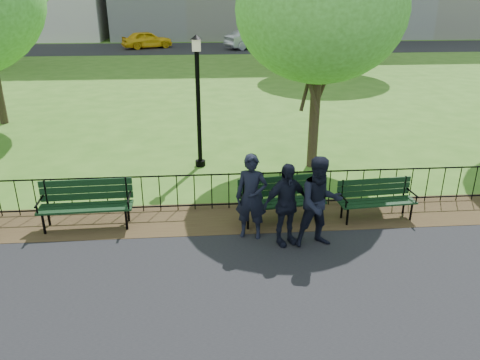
{
  "coord_description": "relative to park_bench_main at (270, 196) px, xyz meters",
  "views": [
    {
      "loc": [
        -1.15,
        -8.0,
        4.82
      ],
      "look_at": [
        -0.38,
        1.5,
        0.93
      ],
      "focal_mm": 35.0,
      "sensor_mm": 36.0,
      "label": 1
    }
  ],
  "objects": [
    {
      "name": "sedan_dark",
      "position": [
        10.76,
        33.68,
        0.06
      ],
      "size": [
        5.13,
        2.74,
        1.42
      ],
      "primitive_type": "imported",
      "rotation": [
        0.0,
        0.0,
        1.41
      ],
      "color": "black",
      "rests_on": "far_street"
    },
    {
      "name": "person_left",
      "position": [
        -0.47,
        -0.59,
        0.25
      ],
      "size": [
        0.75,
        0.59,
        1.8
      ],
      "primitive_type": "imported",
      "rotation": [
        0.0,
        0.0,
        -0.26
      ],
      "color": "black",
      "rests_on": "asphalt_path"
    },
    {
      "name": "lamppost",
      "position": [
        -1.52,
        3.77,
        1.37
      ],
      "size": [
        0.33,
        0.33,
        3.72
      ],
      "color": "black",
      "rests_on": "ground"
    },
    {
      "name": "park_bench_left_a",
      "position": [
        -3.98,
        0.19,
        -0.02
      ],
      "size": [
        1.99,
        0.68,
        1.12
      ],
      "rotation": [
        0.0,
        0.0,
        0.04
      ],
      "color": "black",
      "rests_on": "ground"
    },
    {
      "name": "person_right",
      "position": [
        0.18,
        -0.93,
        0.21
      ],
      "size": [
        1.09,
        0.73,
        1.72
      ],
      "primitive_type": "imported",
      "rotation": [
        0.0,
        0.0,
        0.35
      ],
      "color": "black",
      "rests_on": "asphalt_path"
    },
    {
      "name": "sedan_silver",
      "position": [
        3.11,
        32.88,
        0.15
      ],
      "size": [
        5.11,
        3.55,
        1.6
      ],
      "primitive_type": "imported",
      "rotation": [
        0.0,
        0.0,
        2.0
      ],
      "color": "#B0B2B8",
      "rests_on": "far_street"
    },
    {
      "name": "person_mid",
      "position": [
        0.83,
        -1.06,
        0.29
      ],
      "size": [
        0.96,
        0.58,
        1.88
      ],
      "primitive_type": "imported",
      "rotation": [
        0.0,
        0.0,
        0.12
      ],
      "color": "black",
      "rests_on": "asphalt_path"
    },
    {
      "name": "dirt_strip",
      "position": [
        -0.26,
        0.29,
        -0.65
      ],
      "size": [
        60.0,
        1.6,
        0.01
      ],
      "primitive_type": "cube",
      "color": "#362416",
      "rests_on": "ground"
    },
    {
      "name": "far_street",
      "position": [
        -0.26,
        33.79,
        -0.65
      ],
      "size": [
        70.0,
        9.0,
        0.01
      ],
      "primitive_type": "cube",
      "color": "black",
      "rests_on": "ground"
    },
    {
      "name": "taxi",
      "position": [
        -6.09,
        34.03,
        0.09
      ],
      "size": [
        4.67,
        3.35,
        1.48
      ],
      "primitive_type": "imported",
      "rotation": [
        0.0,
        0.0,
        1.99
      ],
      "color": "yellow",
      "rests_on": "far_street"
    },
    {
      "name": "ground",
      "position": [
        -0.26,
        -1.21,
        -0.66
      ],
      "size": [
        120.0,
        120.0,
        0.0
      ],
      "primitive_type": "plane",
      "color": "#39681B"
    },
    {
      "name": "park_bench_main",
      "position": [
        0.0,
        0.0,
        0.0
      ],
      "size": [
        1.96,
        0.84,
        1.08
      ],
      "rotation": [
        0.0,
        0.0,
        0.14
      ],
      "color": "black",
      "rests_on": "ground"
    },
    {
      "name": "park_bench_right_a",
      "position": [
        2.4,
        0.06,
        -0.1
      ],
      "size": [
        1.76,
        0.67,
        0.98
      ],
      "rotation": [
        0.0,
        0.0,
        0.08
      ],
      "color": "black",
      "rests_on": "ground"
    },
    {
      "name": "iron_fence",
      "position": [
        -0.26,
        0.79,
        -0.16
      ],
      "size": [
        24.06,
        0.06,
        1.0
      ],
      "color": "black",
      "rests_on": "ground"
    },
    {
      "name": "tree_near_e",
      "position": [
        1.74,
        3.49,
        3.68
      ],
      "size": [
        4.49,
        4.49,
        6.26
      ],
      "color": "#2D2116",
      "rests_on": "ground"
    }
  ]
}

